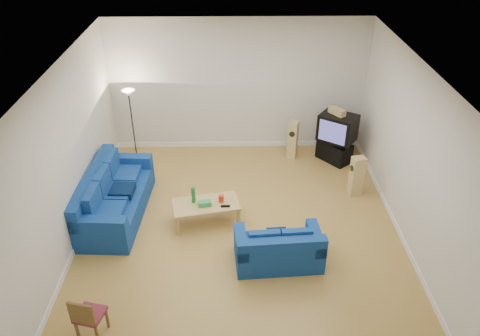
{
  "coord_description": "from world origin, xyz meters",
  "views": [
    {
      "loc": [
        -0.13,
        -7.07,
        5.71
      ],
      "look_at": [
        0.0,
        0.4,
        1.1
      ],
      "focal_mm": 35.0,
      "sensor_mm": 36.0,
      "label": 1
    }
  ],
  "objects_px": {
    "sofa_three_seat": "(112,200)",
    "tv_stand": "(334,151)",
    "coffee_table": "(206,206)",
    "television": "(338,128)",
    "sofa_loveseat": "(279,250)"
  },
  "relations": [
    {
      "from": "sofa_three_seat",
      "to": "tv_stand",
      "type": "distance_m",
      "value": 5.21
    },
    {
      "from": "sofa_three_seat",
      "to": "tv_stand",
      "type": "bearing_deg",
      "value": 116.33
    },
    {
      "from": "sofa_loveseat",
      "to": "coffee_table",
      "type": "bearing_deg",
      "value": 134.46
    },
    {
      "from": "sofa_loveseat",
      "to": "television",
      "type": "xyz_separation_m",
      "value": [
        1.63,
        3.46,
        0.61
      ]
    },
    {
      "from": "tv_stand",
      "to": "television",
      "type": "height_order",
      "value": "television"
    },
    {
      "from": "sofa_loveseat",
      "to": "television",
      "type": "bearing_deg",
      "value": 60.78
    },
    {
      "from": "sofa_loveseat",
      "to": "tv_stand",
      "type": "height_order",
      "value": "sofa_loveseat"
    },
    {
      "from": "sofa_three_seat",
      "to": "television",
      "type": "height_order",
      "value": "television"
    },
    {
      "from": "sofa_three_seat",
      "to": "tv_stand",
      "type": "relative_size",
      "value": 3.15
    },
    {
      "from": "sofa_loveseat",
      "to": "television",
      "type": "height_order",
      "value": "television"
    },
    {
      "from": "tv_stand",
      "to": "sofa_loveseat",
      "type": "bearing_deg",
      "value": -63.75
    },
    {
      "from": "sofa_three_seat",
      "to": "coffee_table",
      "type": "bearing_deg",
      "value": 83.78
    },
    {
      "from": "coffee_table",
      "to": "television",
      "type": "height_order",
      "value": "television"
    },
    {
      "from": "tv_stand",
      "to": "sofa_three_seat",
      "type": "bearing_deg",
      "value": -105.69
    },
    {
      "from": "sofa_loveseat",
      "to": "sofa_three_seat",
      "type": "bearing_deg",
      "value": 151.25
    }
  ]
}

